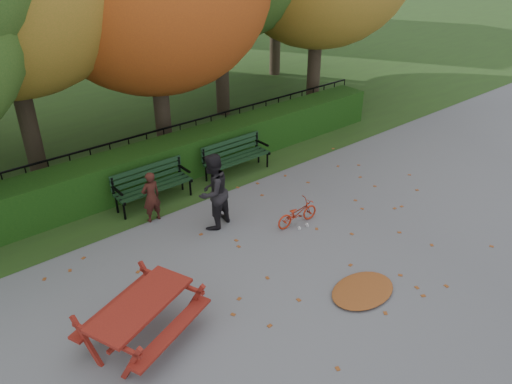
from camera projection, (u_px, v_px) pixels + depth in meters
ground at (305, 254)px, 9.82m from camera, size 90.00×90.00×0.00m
grass_strip at (51, 88)px, 19.27m from camera, size 90.00×90.00×0.00m
hedge at (181, 156)px, 12.62m from camera, size 13.00×0.90×1.00m
iron_fence at (165, 145)px, 13.14m from camera, size 14.00×0.04×1.02m
bench_left at (151, 182)px, 11.35m from camera, size 1.80×0.57×0.88m
bench_right at (235, 154)px, 12.68m from camera, size 1.80×0.57×0.88m
picnic_table at (142, 311)px, 7.58m from camera, size 2.09×1.90×0.83m
leaf_pile at (363, 290)px, 8.80m from camera, size 1.35×0.99×0.09m
leaf_scatter at (295, 247)px, 10.02m from camera, size 9.00×5.70×0.01m
child at (151, 197)px, 10.63m from camera, size 0.43×0.28×1.16m
adult at (213, 192)px, 10.31m from camera, size 0.97×0.86×1.67m
bicycle at (297, 213)px, 10.65m from camera, size 1.06×0.44×0.54m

